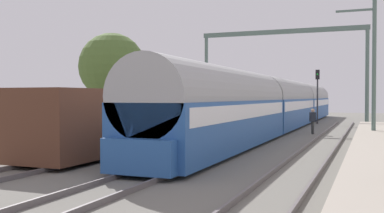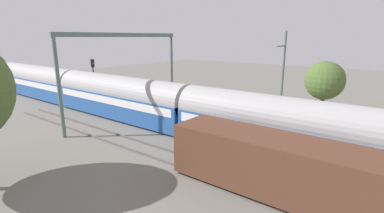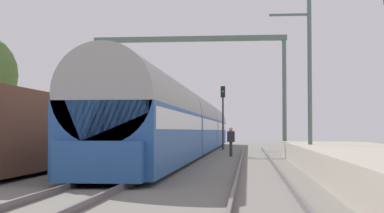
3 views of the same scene
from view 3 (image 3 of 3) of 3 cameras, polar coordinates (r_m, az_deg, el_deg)
ground at (r=19.12m, az=-6.45°, el=-6.95°), size 120.00×120.00×0.00m
track_west at (r=19.12m, az=-6.45°, el=-6.71°), size 1.52×60.00×0.16m
track_east at (r=18.71m, az=6.70°, el=-6.80°), size 1.52×60.00×0.16m
platform at (r=21.09m, az=17.05°, el=-5.20°), size 4.40×28.00×0.90m
passenger_train at (r=39.80m, az=-0.15°, el=-1.72°), size 2.93×49.20×3.82m
freight_car at (r=23.07m, az=-15.47°, el=-2.43°), size 2.80×13.00×2.70m
person_crossing at (r=34.41m, az=3.83°, el=-3.19°), size 0.46×0.36×1.73m
railway_signal_far at (r=46.65m, az=3.05°, el=-0.24°), size 0.36×0.30×5.08m
catenary_gantry at (r=39.06m, az=-0.29°, el=3.73°), size 13.04×0.28×7.86m
catenary_pole_east_mid at (r=26.84m, az=11.35°, el=3.28°), size 1.90×0.20×8.00m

